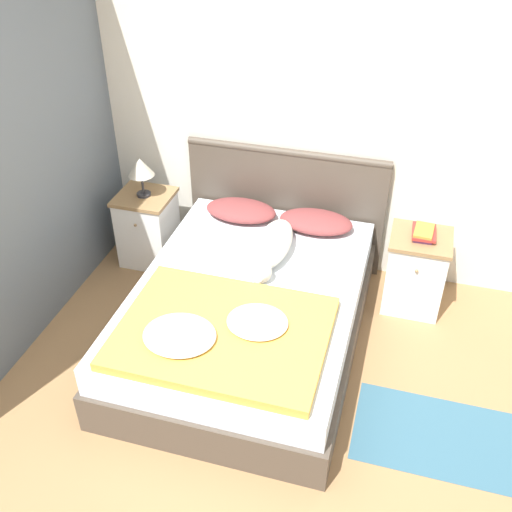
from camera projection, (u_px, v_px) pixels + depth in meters
name	position (u px, v px, depth m)	size (l,w,h in m)	color
ground_plane	(221.00, 468.00, 3.34)	(16.00, 16.00, 0.00)	#997047
wall_back	(311.00, 110.00, 4.27)	(9.00, 0.06, 2.55)	silver
wall_side_left	(26.00, 146.00, 3.78)	(0.06, 3.10, 2.55)	slate
bed	(248.00, 315.00, 4.04)	(1.47, 2.02, 0.49)	#4C4238
headboard	(285.00, 204.00, 4.69)	(1.55, 0.06, 0.99)	#4C4238
nightstand_left	(148.00, 228.00, 4.80)	(0.42, 0.41, 0.60)	white
nightstand_right	(415.00, 271.00, 4.33)	(0.42, 0.41, 0.60)	white
pillow_left	(241.00, 210.00, 4.55)	(0.54, 0.32, 0.12)	brown
pillow_right	(316.00, 222.00, 4.42)	(0.54, 0.32, 0.12)	brown
quilt	(221.00, 332.00, 3.48)	(1.21, 0.93, 0.11)	gold
dog	(272.00, 247.00, 4.12)	(0.24, 0.80, 0.17)	silver
book_stack	(424.00, 233.00, 4.14)	(0.17, 0.23, 0.06)	#703D7F
table_lamp	(141.00, 168.00, 4.49)	(0.20, 0.20, 0.31)	#2D2D33
rug	(440.00, 437.00, 3.52)	(1.00, 0.59, 0.00)	#335B70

